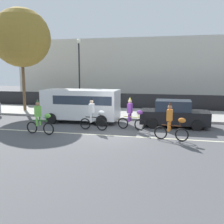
# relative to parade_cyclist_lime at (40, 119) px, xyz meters

# --- Properties ---
(ground_plane) EXTENTS (80.00, 80.00, 0.00)m
(ground_plane) POSITION_rel_parade_cyclist_lime_xyz_m (3.72, 1.08, -0.84)
(ground_plane) COLOR #4C4C4F
(road_centre_line) EXTENTS (36.00, 0.14, 0.01)m
(road_centre_line) POSITION_rel_parade_cyclist_lime_xyz_m (3.72, 0.58, -0.84)
(road_centre_line) COLOR beige
(road_centre_line) RESTS_ON ground
(sidewalk_curb) EXTENTS (60.00, 5.00, 0.15)m
(sidewalk_curb) POSITION_rel_parade_cyclist_lime_xyz_m (3.72, 7.58, -0.77)
(sidewalk_curb) COLOR #9E9B93
(sidewalk_curb) RESTS_ON ground
(fence_line) EXTENTS (40.00, 0.08, 1.40)m
(fence_line) POSITION_rel_parade_cyclist_lime_xyz_m (3.72, 10.48, -0.14)
(fence_line) COLOR black
(fence_line) RESTS_ON ground
(building_backdrop) EXTENTS (28.00, 8.00, 6.88)m
(building_backdrop) POSITION_rel_parade_cyclist_lime_xyz_m (3.33, 19.08, 2.60)
(building_backdrop) COLOR beige
(building_backdrop) RESTS_ON ground
(parade_cyclist_lime) EXTENTS (1.72, 0.50, 1.92)m
(parade_cyclist_lime) POSITION_rel_parade_cyclist_lime_xyz_m (0.00, 0.00, 0.00)
(parade_cyclist_lime) COLOR black
(parade_cyclist_lime) RESTS_ON ground
(parade_cyclist_zebra) EXTENTS (1.72, 0.50, 1.92)m
(parade_cyclist_zebra) POSITION_rel_parade_cyclist_lime_xyz_m (2.52, 1.64, 0.00)
(parade_cyclist_zebra) COLOR black
(parade_cyclist_zebra) RESTS_ON ground
(parade_cyclist_purple) EXTENTS (1.70, 0.54, 1.92)m
(parade_cyclist_purple) POSITION_rel_parade_cyclist_lime_xyz_m (4.66, 2.26, 0.00)
(parade_cyclist_purple) COLOR black
(parade_cyclist_purple) RESTS_ON ground
(parade_cyclist_orange) EXTENTS (1.70, 0.55, 1.92)m
(parade_cyclist_orange) POSITION_rel_parade_cyclist_lime_xyz_m (6.95, 0.30, 0.00)
(parade_cyclist_orange) COLOR black
(parade_cyclist_orange) RESTS_ON ground
(parked_van_white) EXTENTS (5.00, 2.22, 2.18)m
(parked_van_white) POSITION_rel_parade_cyclist_lime_xyz_m (1.07, 3.78, 0.44)
(parked_van_white) COLOR white
(parked_van_white) RESTS_ON ground
(parked_car_black) EXTENTS (4.10, 1.92, 1.64)m
(parked_car_black) POSITION_rel_parade_cyclist_lime_xyz_m (7.08, 3.69, -0.06)
(parked_car_black) COLOR black
(parked_car_black) RESTS_ON ground
(street_lamp_post) EXTENTS (0.36, 0.36, 5.86)m
(street_lamp_post) POSITION_rel_parade_cyclist_lime_xyz_m (-0.73, 8.24, 3.15)
(street_lamp_post) COLOR black
(street_lamp_post) RESTS_ON sidewalk_curb
(street_tree_near_lamp) EXTENTS (4.69, 4.69, 8.25)m
(street_tree_near_lamp) POSITION_rel_parade_cyclist_lime_xyz_m (-5.09, 6.84, 5.20)
(street_tree_near_lamp) COLOR brown
(street_tree_near_lamp) RESTS_ON sidewalk_curb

